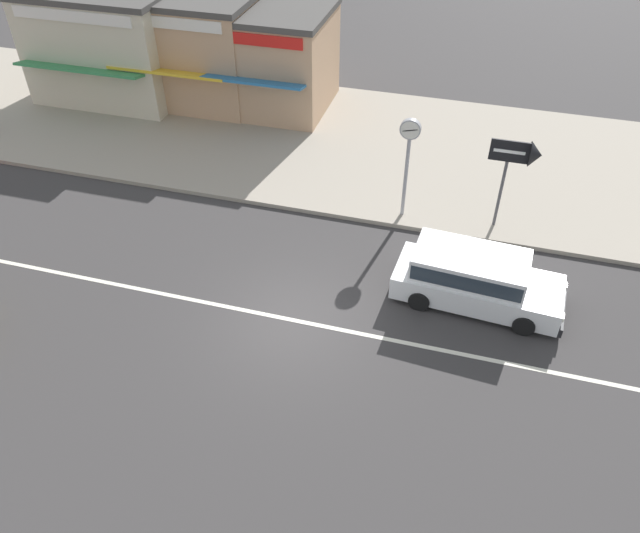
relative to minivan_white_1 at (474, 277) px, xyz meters
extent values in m
plane|color=#383535|center=(-4.59, -2.20, -0.85)|extent=(160.00, 160.00, 0.00)
cube|color=silver|center=(-4.59, -2.20, -0.84)|extent=(50.40, 0.14, 0.01)
cube|color=#9E9384|center=(-4.59, 7.83, -0.77)|extent=(68.00, 10.00, 0.15)
cube|color=white|center=(0.13, -0.01, -0.33)|extent=(4.71, 2.16, 0.70)
cube|color=white|center=(-0.16, 0.01, 0.37)|extent=(3.21, 1.87, 0.70)
cube|color=#28333D|center=(-0.16, 0.01, 0.37)|extent=(3.09, 1.90, 0.45)
cube|color=black|center=(2.46, -0.17, -0.54)|extent=(0.25, 1.81, 0.28)
cube|color=white|center=(2.48, 0.47, -0.18)|extent=(0.10, 0.25, 0.14)
cube|color=white|center=(2.39, -0.81, -0.18)|extent=(0.10, 0.25, 0.14)
cylinder|color=black|center=(1.61, 0.77, -0.55)|extent=(0.61, 0.26, 0.60)
cylinder|color=black|center=(1.48, -0.98, -0.55)|extent=(0.61, 0.26, 0.60)
cylinder|color=black|center=(-1.23, 0.96, -0.55)|extent=(0.61, 0.26, 0.60)
cylinder|color=black|center=(-1.36, -0.78, -0.55)|extent=(0.61, 0.26, 0.60)
cylinder|color=#9E9EA3|center=(-2.59, 3.49, 0.70)|extent=(0.12, 0.12, 2.80)
cylinder|color=#9E9EA3|center=(-2.59, 3.49, 2.43)|extent=(0.65, 0.18, 0.65)
cylinder|color=white|center=(-2.59, 3.40, 2.43)|extent=(0.57, 0.02, 0.57)
cylinder|color=white|center=(-2.59, 3.59, 2.43)|extent=(0.57, 0.02, 0.57)
cube|color=black|center=(-2.59, 3.39, 2.43)|extent=(0.29, 0.01, 0.10)
cube|color=black|center=(-2.59, 3.38, 2.43)|extent=(0.46, 0.01, 0.13)
cylinder|color=#4C4C51|center=(0.41, 3.72, 0.49)|extent=(0.10, 0.10, 2.37)
cube|color=black|center=(0.41, 3.68, 2.02)|extent=(1.17, 0.06, 0.70)
cone|color=black|center=(1.17, 3.68, 2.02)|extent=(0.36, 0.77, 0.77)
cube|color=white|center=(0.41, 3.64, 2.02)|extent=(0.93, 0.01, 0.10)
cube|color=beige|center=(-16.59, 9.87, 1.47)|extent=(6.14, 4.97, 4.34)
cube|color=#33844C|center=(-16.59, 7.04, 1.35)|extent=(5.53, 0.90, 0.28)
cube|color=white|center=(-16.59, 7.37, 3.34)|extent=(5.22, 0.08, 0.44)
cube|color=tan|center=(-9.39, 10.31, 1.24)|extent=(4.59, 4.28, 3.87)
cube|color=#474442|center=(-9.39, 10.31, 3.29)|extent=(4.68, 4.36, 0.24)
cube|color=#286BA3|center=(-9.39, 7.83, 1.35)|extent=(4.13, 0.90, 0.28)
cube|color=red|center=(-9.39, 8.16, 2.87)|extent=(3.90, 0.08, 0.44)
cube|color=tan|center=(-12.99, 10.30, 1.40)|extent=(5.58, 4.39, 4.20)
cube|color=gold|center=(-12.99, 7.76, 1.35)|extent=(5.02, 0.90, 0.28)
cube|color=white|center=(-12.99, 8.09, 3.20)|extent=(4.74, 0.08, 0.44)
camera|label=1|loc=(-0.54, -13.83, 11.28)|focal=35.00mm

